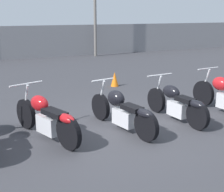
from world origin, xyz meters
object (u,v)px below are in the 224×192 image
Objects in this scene: motorcycle_slot_2 at (123,111)px; traffic_cone_near at (115,79)px; motorcycle_slot_1 at (46,118)px; motorcycle_slot_3 at (177,103)px.

traffic_cone_near is at bearing 55.64° from motorcycle_slot_2.
motorcycle_slot_1 reaches higher than motorcycle_slot_2.
motorcycle_slot_1 reaches higher than motorcycle_slot_3.
motorcycle_slot_1 is at bearing -131.61° from traffic_cone_near.
motorcycle_slot_1 is 4.28× the size of traffic_cone_near.
motorcycle_slot_2 is 1.40m from motorcycle_slot_3.
motorcycle_slot_3 is at bearing -93.10° from traffic_cone_near.
motorcycle_slot_1 reaches higher than traffic_cone_near.
motorcycle_slot_2 is (1.56, -0.20, -0.01)m from motorcycle_slot_1.
traffic_cone_near is at bearing 81.84° from motorcycle_slot_3.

